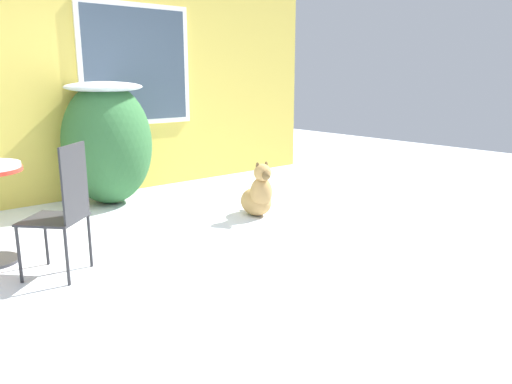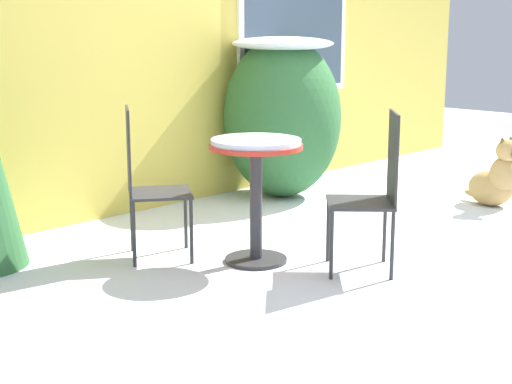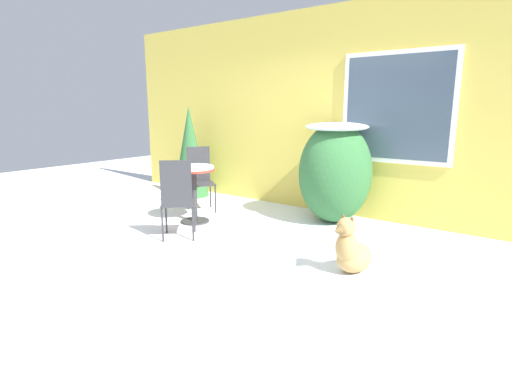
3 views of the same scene
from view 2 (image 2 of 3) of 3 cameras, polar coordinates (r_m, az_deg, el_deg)
ground_plane at (r=5.57m, az=11.21°, el=-3.83°), size 16.00×16.00×0.00m
house_wall at (r=6.85m, az=-3.76°, el=12.28°), size 8.00×0.10×3.04m
shrub_left at (r=6.88m, az=1.91°, el=5.73°), size 1.00×1.05×1.40m
patio_table at (r=4.96m, az=0.00°, el=1.69°), size 0.59×0.59×0.80m
patio_chair_near_table at (r=5.10m, az=-7.97°, el=0.92°), size 0.56×0.56×0.99m
patio_chair_far_side at (r=4.85m, az=8.60°, el=0.30°), size 0.56×0.56×0.99m
dog at (r=6.85m, az=17.03°, el=0.79°), size 0.40×0.61×0.60m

